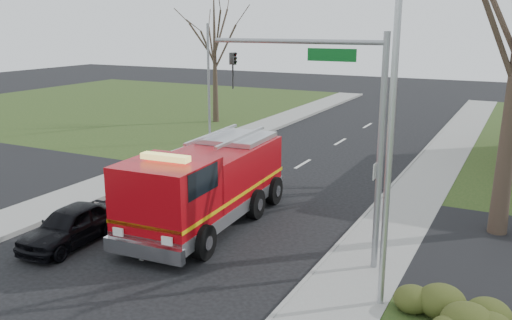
% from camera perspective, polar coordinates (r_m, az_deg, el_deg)
% --- Properties ---
extents(ground, '(120.00, 120.00, 0.00)m').
position_cam_1_polar(ground, '(17.80, -10.00, -9.17)').
color(ground, black).
rests_on(ground, ground).
extents(sidewalk_right, '(2.40, 80.00, 0.15)m').
position_cam_1_polar(sidewalk_right, '(15.17, 9.64, -13.17)').
color(sidewalk_right, gray).
rests_on(sidewalk_right, ground).
extents(sidewalk_left, '(2.40, 80.00, 0.15)m').
position_cam_1_polar(sidewalk_left, '(21.87, -23.19, -5.44)').
color(sidewalk_left, gray).
rests_on(sidewalk_left, ground).
extents(hedge_corner, '(2.80, 2.00, 0.90)m').
position_cam_1_polar(hedge_corner, '(13.60, 20.09, -14.90)').
color(hedge_corner, '#2F3C15').
rests_on(hedge_corner, lawn_right).
extents(bare_tree_left, '(4.50, 4.50, 9.00)m').
position_cam_1_polar(bare_tree_left, '(38.58, -4.39, 12.04)').
color(bare_tree_left, '#362B20').
rests_on(bare_tree_left, ground).
extents(traffic_signal_mast, '(5.29, 0.18, 6.80)m').
position_cam_1_polar(traffic_signal_mast, '(15.39, 8.53, 5.49)').
color(traffic_signal_mast, gray).
rests_on(traffic_signal_mast, ground).
extents(streetlight_pole, '(1.48, 0.16, 8.40)m').
position_cam_1_polar(streetlight_pole, '(13.01, 13.74, 2.95)').
color(streetlight_pole, '#B7BABF').
rests_on(streetlight_pole, ground).
extents(utility_pole_far, '(0.14, 0.14, 7.00)m').
position_cam_1_polar(utility_pole_far, '(31.95, -5.00, 7.87)').
color(utility_pole_far, gray).
rests_on(utility_pole_far, ground).
extents(fire_engine, '(3.32, 7.94, 3.14)m').
position_cam_1_polar(fire_engine, '(19.08, -5.30, -2.85)').
color(fire_engine, '#A8070F').
rests_on(fire_engine, ground).
extents(parked_car_maroon, '(1.69, 3.83, 1.28)m').
position_cam_1_polar(parked_car_maroon, '(18.65, -18.94, -6.53)').
color(parked_car_maroon, black).
rests_on(parked_car_maroon, ground).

